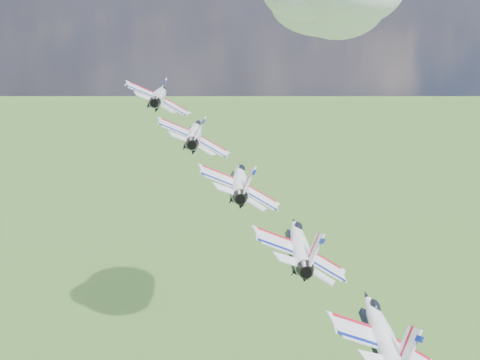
% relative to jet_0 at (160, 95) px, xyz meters
% --- Properties ---
extents(jet_0, '(12.76, 15.41, 7.77)m').
position_rel_jet_0_xyz_m(jet_0, '(0.00, 0.00, 0.00)').
color(jet_0, white).
extents(jet_1, '(12.76, 15.41, 7.77)m').
position_rel_jet_0_xyz_m(jet_1, '(7.82, -9.60, -2.76)').
color(jet_1, white).
extents(jet_2, '(12.76, 15.41, 7.77)m').
position_rel_jet_0_xyz_m(jet_2, '(15.63, -19.20, -5.52)').
color(jet_2, white).
extents(jet_3, '(12.76, 15.41, 7.77)m').
position_rel_jet_0_xyz_m(jet_3, '(23.45, -28.80, -8.28)').
color(jet_3, white).
extents(jet_4, '(12.76, 15.41, 7.77)m').
position_rel_jet_0_xyz_m(jet_4, '(31.27, -38.40, -11.04)').
color(jet_4, white).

